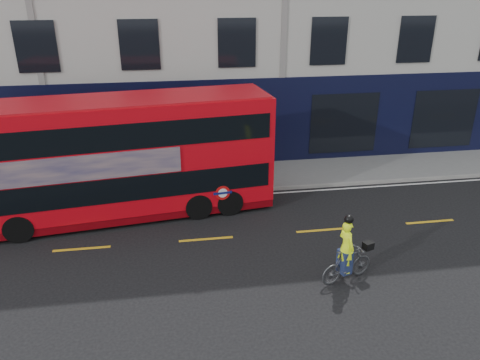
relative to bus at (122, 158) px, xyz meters
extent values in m
plane|color=black|center=(6.70, -3.80, -2.20)|extent=(120.00, 120.00, 0.00)
cube|color=gray|center=(6.70, 2.70, -2.14)|extent=(60.00, 3.00, 0.12)
cube|color=gray|center=(6.70, 1.20, -2.14)|extent=(60.00, 0.12, 0.13)
cube|color=black|center=(6.70, 4.18, -0.20)|extent=(50.00, 0.08, 4.00)
cube|color=silver|center=(6.70, 0.90, -2.20)|extent=(58.00, 0.10, 0.01)
cube|color=red|center=(-0.04, 0.00, 0.13)|extent=(10.80, 3.68, 3.80)
cube|color=#6A0409|center=(-0.04, 0.00, -1.91)|extent=(10.79, 3.64, 0.29)
cube|color=black|center=(-0.04, 0.00, -0.71)|extent=(10.39, 3.67, 0.87)
cube|color=black|center=(-0.04, 0.00, 1.12)|extent=(10.39, 3.67, 0.87)
cube|color=#AF0B14|center=(-0.04, 0.00, 2.05)|extent=(10.58, 3.56, 0.08)
cube|color=black|center=(5.23, 0.65, -0.71)|extent=(0.31, 2.15, 0.87)
cube|color=black|center=(5.23, 0.65, 1.12)|extent=(0.31, 2.15, 0.87)
cube|color=tan|center=(-0.84, -1.34, 0.21)|extent=(5.74, 0.75, 0.87)
cylinder|color=red|center=(3.45, -0.81, -1.24)|extent=(0.54, 0.09, 0.54)
cylinder|color=white|center=(3.45, -0.82, -1.24)|extent=(0.35, 0.06, 0.35)
cube|color=#0C1459|center=(3.45, -0.82, -1.24)|extent=(0.67, 0.10, 0.09)
cylinder|color=black|center=(3.59, 0.44, -1.72)|extent=(1.26, 2.56, 0.96)
cylinder|color=black|center=(2.44, 0.30, -1.72)|extent=(1.26, 2.56, 0.96)
cylinder|color=black|center=(-3.48, -0.43, -1.72)|extent=(1.26, 2.56, 0.96)
imported|color=#45474A|center=(6.48, -5.18, -1.69)|extent=(1.77, 0.99, 1.02)
imported|color=#DFFD15|center=(6.39, -5.21, -1.07)|extent=(0.53, 0.66, 1.56)
cube|color=black|center=(7.16, -4.96, -1.26)|extent=(0.33, 0.30, 0.22)
cube|color=navy|center=(6.39, -5.21, -1.55)|extent=(0.40, 0.46, 0.70)
sphere|color=black|center=(6.39, -5.21, -0.21)|extent=(0.26, 0.26, 0.26)
camera|label=1|loc=(1.78, -15.81, 5.78)|focal=35.00mm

